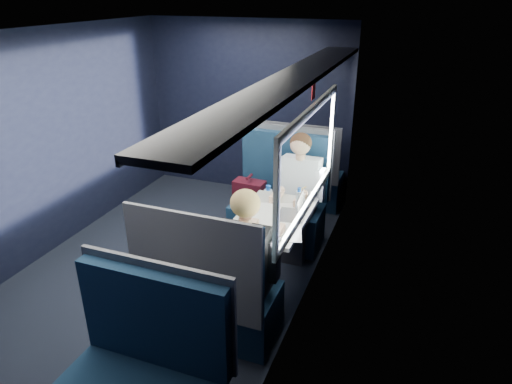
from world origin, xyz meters
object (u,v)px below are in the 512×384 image
at_px(table, 269,222).
at_px(bottle_small, 299,199).
at_px(man, 298,189).
at_px(seat_row_back, 146,382).
at_px(laptop, 296,211).
at_px(seat_bay_near, 278,204).
at_px(seat_bay_far, 211,295).
at_px(cup, 313,197).
at_px(woman, 248,257).
at_px(seat_row_front, 301,176).

height_order(table, bottle_small, bottle_small).
relative_size(table, man, 0.76).
distance_m(seat_row_back, laptop, 1.93).
relative_size(seat_bay_near, seat_bay_far, 1.00).
bearing_deg(cup, seat_bay_far, -110.05).
bearing_deg(seat_row_back, laptop, 77.33).
bearing_deg(seat_row_back, seat_bay_far, 90.00).
bearing_deg(table, seat_bay_near, 102.77).
xyz_separation_m(woman, laptop, (0.16, 0.75, 0.07)).
distance_m(table, cup, 0.54).
bearing_deg(seat_row_back, seat_bay_near, 90.31).
xyz_separation_m(table, laptop, (0.23, 0.04, 0.14)).
relative_size(seat_row_back, woman, 0.88).
xyz_separation_m(seat_row_front, seat_row_back, (0.00, -3.59, 0.00)).
distance_m(woman, laptop, 0.77).
xyz_separation_m(seat_row_front, man, (0.25, -1.10, 0.31)).
distance_m(woman, cup, 1.17).
bearing_deg(table, cup, 55.93).
height_order(woman, laptop, woman).
bearing_deg(seat_bay_near, seat_row_back, -89.69).
relative_size(seat_row_front, cup, 12.85).
height_order(laptop, cup, laptop).
bearing_deg(seat_row_back, woman, 77.07).
height_order(seat_row_front, cup, seat_row_front).
bearing_deg(seat_row_front, table, -84.20).
bearing_deg(seat_row_front, seat_row_back, -90.00).
relative_size(seat_bay_far, bottle_small, 5.94).
height_order(seat_bay_near, seat_row_back, seat_bay_near).
bearing_deg(bottle_small, woman, -98.68).
bearing_deg(woman, man, 90.00).
bearing_deg(table, seat_bay_far, -101.78).
relative_size(seat_bay_near, seat_row_front, 1.09).
bearing_deg(laptop, woman, -102.30).
xyz_separation_m(woman, bottle_small, (0.14, 0.93, 0.11)).
distance_m(seat_bay_near, seat_row_back, 2.67).
distance_m(seat_row_back, woman, 1.16).
relative_size(table, seat_row_front, 0.86).
height_order(seat_bay_near, seat_row_front, seat_bay_near).
height_order(seat_bay_near, seat_bay_far, same).
relative_size(seat_bay_near, seat_row_back, 1.09).
xyz_separation_m(seat_row_front, woman, (0.25, -2.50, 0.32)).
height_order(seat_bay_near, bottle_small, seat_bay_near).
bearing_deg(seat_row_back, cup, 77.89).
xyz_separation_m(table, seat_bay_far, (-0.18, -0.87, -0.25)).
relative_size(seat_row_front, laptop, 3.72).
bearing_deg(seat_bay_far, laptop, 65.75).
distance_m(bottle_small, cup, 0.24).
distance_m(seat_bay_far, bottle_small, 1.24).
bearing_deg(seat_row_back, man, 84.28).
bearing_deg(seat_bay_far, woman, 33.82).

